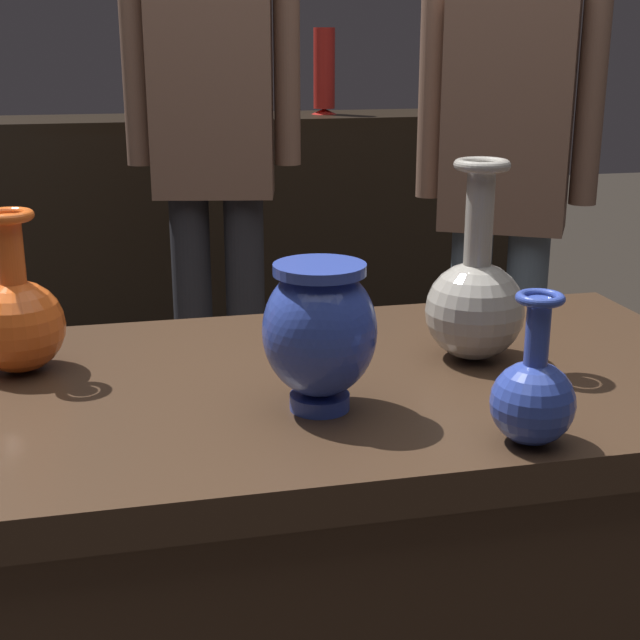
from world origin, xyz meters
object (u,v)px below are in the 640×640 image
(vase_centerpiece, at_px, (320,330))
(visitor_center_back, at_px, (213,133))
(vase_right_accent, at_px, (17,319))
(shelf_vase_right, at_px, (324,73))
(shelf_vase_center, at_px, (180,88))
(visitor_near_right, at_px, (505,174))
(vase_tall_behind, at_px, (533,396))
(vase_left_accent, at_px, (475,300))

(vase_centerpiece, relative_size, visitor_center_back, 0.11)
(vase_right_accent, distance_m, shelf_vase_right, 2.29)
(vase_right_accent, distance_m, shelf_vase_center, 2.21)
(vase_right_accent, xyz_separation_m, visitor_near_right, (1.15, 0.94, 0.04))
(vase_right_accent, bearing_deg, shelf_vase_center, 79.34)
(vase_right_accent, xyz_separation_m, visitor_center_back, (0.42, 1.21, 0.13))
(vase_right_accent, bearing_deg, shelf_vase_right, 66.01)
(vase_tall_behind, bearing_deg, visitor_near_right, 67.48)
(vase_tall_behind, xyz_separation_m, vase_left_accent, (0.05, 0.29, 0.03))
(visitor_center_back, bearing_deg, vase_right_accent, 82.82)
(vase_centerpiece, relative_size, shelf_vase_center, 0.96)
(shelf_vase_right, bearing_deg, vase_tall_behind, -97.64)
(vase_tall_behind, relative_size, shelf_vase_center, 0.91)
(visitor_near_right, bearing_deg, vase_tall_behind, 97.65)
(vase_tall_behind, height_order, shelf_vase_right, shelf_vase_right)
(vase_right_accent, xyz_separation_m, shelf_vase_center, (0.41, 2.16, 0.21))
(vase_left_accent, relative_size, vase_right_accent, 1.27)
(vase_left_accent, relative_size, visitor_center_back, 0.17)
(vase_right_accent, height_order, shelf_vase_right, shelf_vase_right)
(vase_centerpiece, height_order, visitor_center_back, visitor_center_back)
(shelf_vase_right, bearing_deg, vase_centerpiece, -103.29)
(vase_right_accent, distance_m, visitor_center_back, 1.29)
(vase_centerpiece, height_order, vase_left_accent, vase_left_accent)
(vase_tall_behind, height_order, visitor_center_back, visitor_center_back)
(vase_left_accent, xyz_separation_m, vase_right_accent, (-0.64, 0.09, -0.01))
(vase_left_accent, relative_size, shelf_vase_right, 0.95)
(shelf_vase_center, distance_m, visitor_center_back, 0.95)
(vase_tall_behind, xyz_separation_m, visitor_center_back, (-0.18, 1.60, 0.15))
(shelf_vase_center, bearing_deg, vase_tall_behind, -85.75)
(vase_centerpiece, xyz_separation_m, visitor_center_back, (0.04, 1.44, 0.11))
(vase_tall_behind, height_order, vase_left_accent, vase_left_accent)
(vase_centerpiece, relative_size, vase_tall_behind, 1.05)
(vase_tall_behind, distance_m, shelf_vase_center, 2.56)
(shelf_vase_right, distance_m, visitor_near_right, 1.18)
(vase_centerpiece, bearing_deg, vase_left_accent, 27.87)
(vase_right_accent, height_order, visitor_near_right, visitor_near_right)
(shelf_vase_center, bearing_deg, visitor_center_back, -89.39)
(vase_right_accent, relative_size, visitor_center_back, 0.13)
(vase_left_accent, xyz_separation_m, shelf_vase_center, (-0.24, 2.25, 0.20))
(vase_left_accent, relative_size, visitor_near_right, 0.19)
(vase_tall_behind, xyz_separation_m, vase_right_accent, (-0.60, 0.38, 0.02))
(vase_centerpiece, bearing_deg, visitor_center_back, 88.55)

